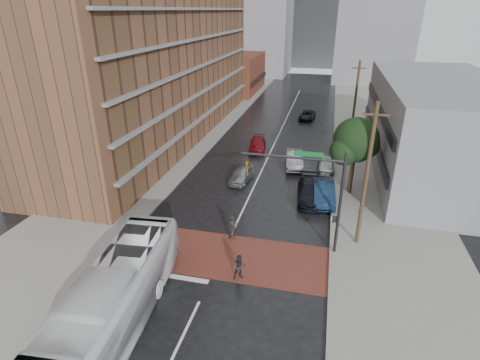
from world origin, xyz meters
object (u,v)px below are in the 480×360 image
Objects in this scene: car_travel_b at (294,159)px; car_parked_near at (324,192)px; transit_bus at (114,300)px; pedestrian_b at (240,267)px; car_parked_far at (326,164)px; car_travel_c at (257,144)px; car_travel_a at (242,174)px; car_parked_mid at (311,191)px; pedestrian_a at (232,227)px; suv_travel at (307,115)px.

car_travel_b is 0.97× the size of car_parked_near.
car_parked_near is (3.22, -7.23, 0.03)m from car_travel_b.
transit_bus is at bearing -125.04° from car_parked_near.
pedestrian_b is 0.40× the size of car_parked_far.
car_travel_c is 0.90× the size of car_parked_near.
car_travel_c is (-3.36, 22.78, -0.17)m from pedestrian_b.
pedestrian_b is 18.91m from car_parked_far.
car_parked_near is (7.93, -11.28, 0.17)m from car_travel_c.
pedestrian_b is 14.20m from car_travel_a.
pedestrian_b is at bearing -111.93° from car_parked_mid.
car_travel_b is (4.48, 4.88, 0.11)m from car_travel_a.
car_parked_near is (6.09, 7.36, -0.09)m from pedestrian_a.
car_parked_far is (7.93, -4.43, 0.04)m from car_travel_c.
car_travel_b is at bearing 101.23° from car_parked_mid.
car_parked_far is (1.10, 6.85, -0.10)m from car_parked_mid.
car_travel_c is 13.79m from car_parked_near.
pedestrian_b is at bearing -70.86° from car_travel_a.
car_travel_c is (-1.84, 18.65, -0.26)m from pedestrian_a.
transit_bus is at bearing -100.98° from car_travel_c.
transit_bus is at bearing -89.86° from car_travel_a.
car_parked_near is (3.28, -26.27, 0.21)m from suv_travel.
transit_bus is 19.35m from car_parked_near.
pedestrian_a is 0.45× the size of car_parked_far.
car_parked_mid is (6.83, -11.28, 0.14)m from car_travel_c.
car_parked_mid is (6.61, -2.35, 0.10)m from car_travel_a.
transit_bus is at bearing -115.46° from car_parked_far.
transit_bus reaches higher than suv_travel.
car_travel_c is 9.08m from car_parked_far.
car_parked_far is at bearing -13.99° from car_travel_b.
car_travel_a is at bearing 77.79° from pedestrian_b.
pedestrian_a is at bearing -108.42° from car_travel_b.
car_travel_b is at bearing 60.92° from pedestrian_b.
car_parked_far is at bearing 36.67° from car_travel_a.
transit_bus is 3.10× the size of car_travel_a.
car_travel_a is 7.01m from car_parked_mid.
car_parked_mid is (3.47, 11.50, -0.03)m from pedestrian_b.
car_parked_near is (9.78, 16.67, -0.91)m from transit_bus.
car_parked_mid is at bearing -66.01° from car_travel_c.
car_parked_mid is at bearing -80.94° from car_travel_b.
pedestrian_a is 15.46m from car_parked_far.
pedestrian_a reaches higher than car_travel_c.
pedestrian_a is at bearing 85.18° from pedestrian_b.
pedestrian_b is 0.30× the size of car_parked_mid.
pedestrian_a reaches higher than suv_travel.
car_parked_near is at bearing -5.15° from car_parked_mid.
car_travel_b reaches higher than car_travel_a.
transit_bus reaches higher than car_travel_c.
car_travel_c is at bearing -101.77° from suv_travel.
car_parked_near is at bearing -73.28° from car_travel_b.
pedestrian_b reaches higher than car_parked_far.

